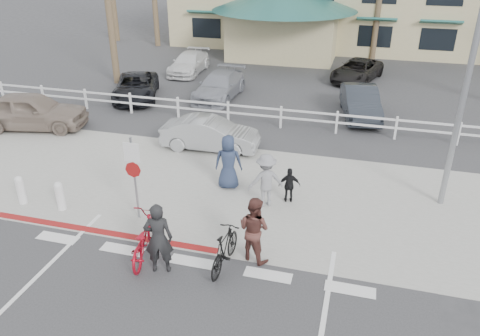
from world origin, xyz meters
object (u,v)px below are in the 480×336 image
(bike_black, at_px, (225,249))
(car_red_compact, at_px, (32,111))
(car_white_sedan, at_px, (210,134))
(bike_red, at_px, (144,237))
(sign_post, at_px, (134,174))

(bike_black, xyz_separation_m, car_red_compact, (-10.87, 6.98, 0.26))
(car_white_sedan, distance_m, car_red_compact, 8.16)
(bike_red, height_order, car_red_compact, car_red_compact)
(bike_red, relative_size, car_white_sedan, 0.56)
(sign_post, relative_size, car_red_compact, 0.62)
(bike_red, height_order, car_white_sedan, car_white_sedan)
(sign_post, distance_m, bike_red, 2.12)
(bike_red, bearing_deg, sign_post, -69.91)
(sign_post, height_order, bike_red, sign_post)
(car_white_sedan, xyz_separation_m, car_red_compact, (-8.16, 0.07, 0.16))
(sign_post, relative_size, bike_black, 1.64)
(bike_black, distance_m, car_red_compact, 12.92)
(bike_red, height_order, bike_black, bike_red)
(sign_post, bearing_deg, bike_red, -58.77)
(bike_red, relative_size, car_red_compact, 0.46)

